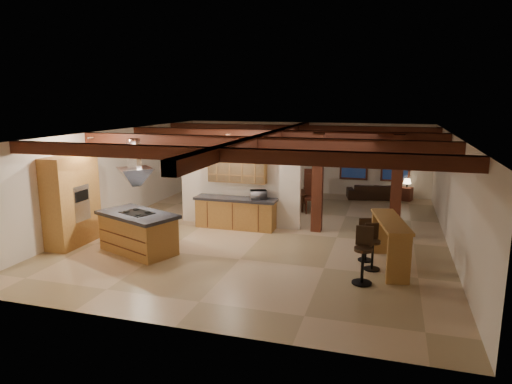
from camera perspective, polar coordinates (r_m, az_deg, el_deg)
ground at (r=13.54m, az=1.33°, el=-4.95°), size 12.00×12.00×0.00m
room_walls at (r=13.14m, az=1.36°, el=2.51°), size 12.00×12.00×12.00m
ceiling_beams at (r=13.02m, az=1.38°, el=6.77°), size 10.00×12.00×0.28m
timber_posts at (r=13.22m, az=12.46°, el=2.22°), size 2.50×0.30×2.90m
partition_wall at (r=14.02m, az=-2.06°, el=0.26°), size 3.80×0.18×2.20m
pantry_cabinet at (r=13.06m, az=-22.04°, el=-1.01°), size 0.67×1.60×2.40m
back_counter at (r=13.80m, az=-2.56°, el=-2.59°), size 2.50×0.66×0.94m
upper_display_cabinet at (r=13.71m, az=-2.33°, el=3.18°), size 1.80×0.36×0.95m
range_hood at (r=11.74m, az=-14.83°, el=1.02°), size 1.10×1.10×1.40m
back_windows at (r=18.61m, az=14.63°, el=3.97°), size 2.70×0.07×1.70m
framed_art at (r=19.22m, az=1.70°, el=5.18°), size 0.65×0.05×0.85m
recessed_cans at (r=12.18m, az=-12.74°, el=6.66°), size 3.16×2.46×0.03m
kitchen_island at (r=12.03m, az=-14.52°, el=-4.88°), size 2.37×1.83×1.05m
dining_table at (r=16.49m, az=4.15°, el=-0.85°), size 1.97×1.52×0.61m
sofa at (r=18.38m, az=14.35°, el=0.05°), size 2.06×1.13×0.57m
microwave at (r=13.45m, az=0.31°, el=-0.35°), size 0.57×0.48×0.26m
bar_counter at (r=10.98m, az=16.40°, el=-5.23°), size 0.98×2.24×1.14m
side_table at (r=18.45m, az=18.28°, el=-0.24°), size 0.51×0.51×0.51m
table_lamp at (r=18.36m, az=18.38°, el=1.28°), size 0.29×0.29×0.34m
bar_stool_a at (r=9.96m, az=13.25°, el=-7.71°), size 0.43×0.43×1.22m
bar_stool_b at (r=10.82m, az=14.34°, el=-6.64°), size 0.39×0.40×1.06m
bar_stool_c at (r=11.37m, az=13.55°, el=-5.82°), size 0.38×0.39×1.02m
dining_chairs at (r=16.41m, az=4.17°, el=0.40°), size 2.41×2.41×1.32m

